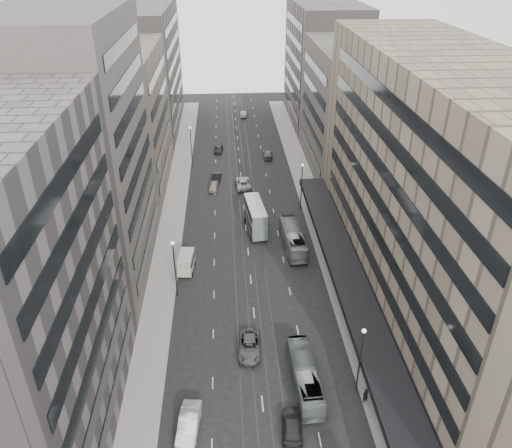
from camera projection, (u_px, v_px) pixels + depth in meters
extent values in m
plane|color=black|center=(258.00, 360.00, 55.04)|extent=(220.00, 220.00, 0.00)
cube|color=gray|center=(311.00, 201.00, 88.16)|extent=(4.00, 125.00, 0.15)
cube|color=gray|center=(175.00, 205.00, 86.80)|extent=(4.00, 125.00, 0.15)
cube|color=gray|center=(445.00, 200.00, 55.73)|extent=(15.00, 60.00, 30.00)
cube|color=black|center=(352.00, 283.00, 60.66)|extent=(4.40, 60.00, 0.50)
cube|color=#4F4A45|center=(352.00, 110.00, 95.33)|extent=(15.00, 28.00, 24.00)
cube|color=#655F5B|center=(324.00, 65.00, 120.31)|extent=(15.00, 32.00, 28.00)
cube|color=#4F4A45|center=(75.00, 156.00, 61.83)|extent=(15.00, 26.00, 34.00)
cube|color=#796E5E|center=(118.00, 122.00, 87.45)|extent=(15.00, 28.00, 25.00)
cube|color=#655F5B|center=(142.00, 70.00, 115.28)|extent=(15.00, 38.00, 28.00)
cylinder|color=#262628|center=(360.00, 362.00, 49.27)|extent=(0.16, 0.16, 8.00)
sphere|color=silver|center=(364.00, 331.00, 47.24)|extent=(0.44, 0.44, 0.44)
cylinder|color=#262628|center=(301.00, 188.00, 83.91)|extent=(0.16, 0.16, 8.00)
sphere|color=silver|center=(303.00, 165.00, 81.88)|extent=(0.44, 0.44, 0.44)
cylinder|color=#262628|center=(175.00, 271.00, 62.90)|extent=(0.16, 0.16, 8.00)
sphere|color=silver|center=(173.00, 243.00, 60.86)|extent=(0.44, 0.44, 0.44)
cylinder|color=#262628|center=(191.00, 147.00, 100.14)|extent=(0.16, 0.16, 8.00)
sphere|color=silver|center=(190.00, 128.00, 98.10)|extent=(0.44, 0.44, 0.44)
imported|color=slate|center=(305.00, 376.00, 51.17)|extent=(2.72, 10.17, 2.81)
imported|color=#919C95|center=(293.00, 238.00, 74.46)|extent=(3.07, 10.96, 3.02)
cube|color=slate|center=(255.00, 222.00, 78.84)|extent=(3.24, 8.64, 2.16)
cube|color=slate|center=(255.00, 210.00, 77.83)|extent=(3.15, 8.30, 1.88)
cube|color=silver|center=(255.00, 205.00, 77.34)|extent=(3.24, 8.64, 0.11)
cylinder|color=black|center=(251.00, 238.00, 76.60)|extent=(0.36, 0.96, 0.94)
cylinder|color=black|center=(266.00, 236.00, 76.95)|extent=(0.36, 0.96, 0.94)
cylinder|color=black|center=(245.00, 219.00, 81.79)|extent=(0.36, 0.96, 0.94)
cylinder|color=black|center=(259.00, 218.00, 82.14)|extent=(0.36, 0.96, 0.94)
cube|color=beige|center=(186.00, 265.00, 69.35)|extent=(2.26, 4.35, 1.29)
cube|color=beige|center=(186.00, 258.00, 68.78)|extent=(2.22, 4.26, 1.02)
cylinder|color=black|center=(178.00, 274.00, 68.50)|extent=(0.25, 0.69, 0.67)
cylinder|color=black|center=(192.00, 275.00, 68.45)|extent=(0.25, 0.69, 0.67)
cylinder|color=black|center=(182.00, 263.00, 70.90)|extent=(0.25, 0.69, 0.67)
cylinder|color=black|center=(195.00, 263.00, 70.85)|extent=(0.25, 0.69, 0.67)
imported|color=silver|center=(189.00, 424.00, 46.75)|extent=(2.37, 5.36, 1.71)
imported|color=#505153|center=(249.00, 346.00, 55.88)|extent=(2.78, 5.44, 1.47)
imported|color=#232325|center=(292.00, 426.00, 46.72)|extent=(2.46, 5.04, 1.41)
imported|color=#9F9983|center=(213.00, 186.00, 92.08)|extent=(1.99, 4.08, 1.34)
imported|color=black|center=(216.00, 178.00, 95.30)|extent=(1.98, 4.43, 1.41)
imported|color=beige|center=(243.00, 183.00, 93.11)|extent=(2.84, 5.88, 1.61)
imported|color=#5C5C5E|center=(267.00, 154.00, 105.65)|extent=(2.35, 4.92, 1.38)
imported|color=#232325|center=(219.00, 149.00, 108.32)|extent=(2.15, 4.43, 1.46)
imported|color=#C0B69F|center=(243.00, 114.00, 130.23)|extent=(1.81, 4.41, 1.42)
imported|color=black|center=(365.00, 395.00, 49.45)|extent=(0.75, 0.63, 1.77)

